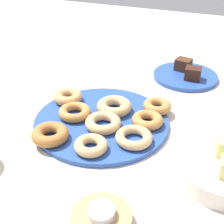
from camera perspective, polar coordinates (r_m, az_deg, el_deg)
The scene contains 17 objects.
ground_plane at distance 0.84m, azimuth -1.90°, elevation -2.04°, with size 2.40×2.40×0.00m, color beige.
donut_plate at distance 0.84m, azimuth -1.91°, elevation -1.69°, with size 0.35×0.35×0.01m, color #284C9E.
donut_0 at distance 0.85m, azimuth -6.71°, elevation -0.01°, with size 0.09×0.09×0.02m, color #BC7A3D.
donut_1 at distance 0.75m, azimuth 3.94°, elevation -4.55°, with size 0.09×0.09×0.02m, color tan.
donut_2 at distance 0.81m, azimuth 6.38°, elevation -1.45°, with size 0.08×0.08×0.03m, color #BC7A3D.
donut_3 at distance 0.86m, azimuth 0.39°, elevation 1.01°, with size 0.09×0.09×0.03m, color tan.
donut_4 at distance 0.92m, azimuth -7.89°, elevation 2.72°, with size 0.08×0.08×0.03m, color tan.
donut_5 at distance 0.73m, azimuth -3.81°, elevation -6.00°, with size 0.08×0.08×0.02m, color tan.
donut_6 at distance 0.80m, azimuth -1.60°, elevation -1.95°, with size 0.09×0.09×0.02m, color tan.
donut_7 at distance 0.77m, azimuth -11.04°, elevation -3.94°, with size 0.09×0.09×0.03m, color #AD6B33.
donut_8 at distance 0.88m, azimuth 8.10°, elevation 1.07°, with size 0.08×0.08×0.03m, color #BC7A3D.
cake_plate at distance 1.11m, azimuth 13.00°, elevation 6.29°, with size 0.21×0.21×0.01m, color #284C9E.
brownie_near at distance 1.13m, azimuth 12.66°, elevation 8.30°, with size 0.04×0.05×0.04m, color #472819.
brownie_far at distance 1.07m, azimuth 14.32°, elevation 6.74°, with size 0.04×0.05×0.04m, color #381E14.
candle_holder at distance 0.59m, azimuth -1.90°, elevation -18.68°, with size 0.11×0.11×0.02m, color tan.
tealight at distance 0.58m, azimuth -1.94°, elevation -17.47°, with size 0.05×0.05×0.01m, color silver.
fruit_bowl at distance 0.70m, azimuth 18.83°, elevation -9.95°, with size 0.18×0.18×0.04m, color silver.
Camera 1 is at (0.64, 0.28, 0.47)m, focal length 50.98 mm.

